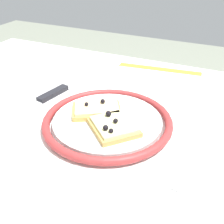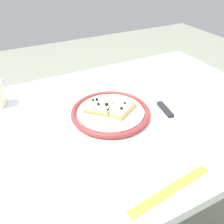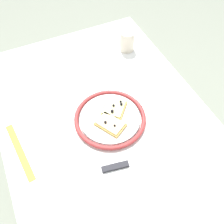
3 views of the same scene
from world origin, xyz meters
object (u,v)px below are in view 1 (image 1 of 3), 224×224
object	(u,v)px
dining_table	(101,152)
fork	(198,156)
pizza_slice_far	(96,110)
measuring_tape	(159,69)
plate	(107,121)
pizza_slice_near	(114,126)
knife	(43,99)

from	to	relation	value
dining_table	fork	xyz separation A→B (m)	(-0.21, 0.03, 0.09)
pizza_slice_far	measuring_tape	size ratio (longest dim) A/B	0.49
fork	plate	bearing A→B (deg)	-6.61
measuring_tape	pizza_slice_near	bearing A→B (deg)	86.18
pizza_slice_near	knife	size ratio (longest dim) A/B	0.49
plate	pizza_slice_far	xyz separation A→B (m)	(0.03, -0.01, 0.01)
dining_table	measuring_tape	world-z (taller)	measuring_tape
plate	measuring_tape	world-z (taller)	plate
pizza_slice_far	plate	bearing A→B (deg)	162.65
dining_table	pizza_slice_far	bearing A→B (deg)	27.43
plate	dining_table	bearing A→B (deg)	-28.20
fork	measuring_tape	size ratio (longest dim) A/B	0.83
measuring_tape	fork	bearing A→B (deg)	110.05
plate	measuring_tape	distance (m)	0.33
dining_table	pizza_slice_near	world-z (taller)	pizza_slice_near
plate	fork	xyz separation A→B (m)	(-0.19, 0.02, -0.01)
pizza_slice_far	measuring_tape	world-z (taller)	pizza_slice_far
plate	pizza_slice_near	world-z (taller)	pizza_slice_near
pizza_slice_near	fork	xyz separation A→B (m)	(-0.16, -0.01, -0.02)
plate	pizza_slice_far	world-z (taller)	pizza_slice_far
pizza_slice_near	dining_table	bearing A→B (deg)	-39.32
dining_table	knife	bearing A→B (deg)	-6.41
pizza_slice_near	pizza_slice_far	world-z (taller)	pizza_slice_near
fork	measuring_tape	world-z (taller)	fork
pizza_slice_far	dining_table	bearing A→B (deg)	-152.57
knife	dining_table	bearing A→B (deg)	173.59
dining_table	measuring_tape	bearing A→B (deg)	-96.36
dining_table	pizza_slice_far	distance (m)	0.11
pizza_slice_far	knife	xyz separation A→B (m)	(0.15, -0.02, -0.02)
plate	fork	distance (m)	0.19
plate	measuring_tape	bearing A→B (deg)	-91.88
dining_table	pizza_slice_far	xyz separation A→B (m)	(0.01, 0.00, 0.11)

